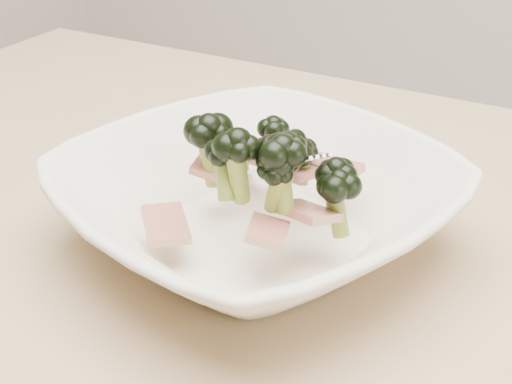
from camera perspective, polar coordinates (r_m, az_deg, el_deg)
dining_table at (r=0.68m, az=0.67°, el=-10.56°), size 1.20×0.80×0.75m
broccoli_dish at (r=0.59m, az=0.08°, el=-0.72°), size 0.40×0.40×0.12m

